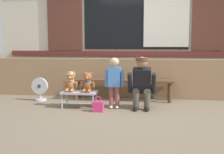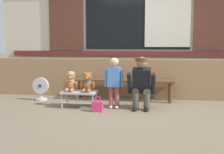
{
  "view_description": "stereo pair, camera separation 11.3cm",
  "coord_description": "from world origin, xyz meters",
  "px_view_note": "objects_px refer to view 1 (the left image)",
  "views": [
    {
      "loc": [
        0.44,
        -4.77,
        1.17
      ],
      "look_at": [
        -0.35,
        0.51,
        0.55
      ],
      "focal_mm": 45.42,
      "sensor_mm": 36.0,
      "label": 1
    },
    {
      "loc": [
        0.55,
        -4.75,
        1.17
      ],
      "look_at": [
        -0.35,
        0.51,
        0.55
      ],
      "focal_mm": 45.42,
      "sensor_mm": 36.0,
      "label": 2
    }
  ],
  "objects_px": {
    "child_standing": "(114,76)",
    "adult_crouching": "(142,83)",
    "small_display_bench": "(79,93)",
    "handbag_on_ground": "(98,106)",
    "floor_fan": "(40,89)",
    "teddy_bear_with_hat": "(71,82)",
    "teddy_bear_plain": "(88,83)",
    "wooden_bench_long": "(123,82)"
  },
  "relations": [
    {
      "from": "child_standing",
      "to": "adult_crouching",
      "type": "height_order",
      "value": "child_standing"
    },
    {
      "from": "small_display_bench",
      "to": "handbag_on_ground",
      "type": "relative_size",
      "value": 2.35
    },
    {
      "from": "child_standing",
      "to": "floor_fan",
      "type": "distance_m",
      "value": 1.73
    },
    {
      "from": "teddy_bear_with_hat",
      "to": "floor_fan",
      "type": "xyz_separation_m",
      "value": [
        -0.82,
        0.49,
        -0.23
      ]
    },
    {
      "from": "teddy_bear_with_hat",
      "to": "adult_crouching",
      "type": "xyz_separation_m",
      "value": [
        1.32,
        0.05,
        0.01
      ]
    },
    {
      "from": "small_display_bench",
      "to": "floor_fan",
      "type": "distance_m",
      "value": 1.1
    },
    {
      "from": "small_display_bench",
      "to": "teddy_bear_plain",
      "type": "height_order",
      "value": "teddy_bear_plain"
    },
    {
      "from": "adult_crouching",
      "to": "child_standing",
      "type": "bearing_deg",
      "value": -177.2
    },
    {
      "from": "wooden_bench_long",
      "to": "teddy_bear_plain",
      "type": "xyz_separation_m",
      "value": [
        -0.56,
        -0.8,
        0.09
      ]
    },
    {
      "from": "handbag_on_ground",
      "to": "adult_crouching",
      "type": "bearing_deg",
      "value": 24.18
    },
    {
      "from": "handbag_on_ground",
      "to": "wooden_bench_long",
      "type": "bearing_deg",
      "value": 74.33
    },
    {
      "from": "wooden_bench_long",
      "to": "teddy_bear_plain",
      "type": "bearing_deg",
      "value": -124.77
    },
    {
      "from": "child_standing",
      "to": "floor_fan",
      "type": "bearing_deg",
      "value": 163.91
    },
    {
      "from": "wooden_bench_long",
      "to": "teddy_bear_plain",
      "type": "height_order",
      "value": "teddy_bear_plain"
    },
    {
      "from": "wooden_bench_long",
      "to": "child_standing",
      "type": "bearing_deg",
      "value": -94.85
    },
    {
      "from": "child_standing",
      "to": "adult_crouching",
      "type": "xyz_separation_m",
      "value": [
        0.51,
        0.02,
        -0.11
      ]
    },
    {
      "from": "teddy_bear_with_hat",
      "to": "handbag_on_ground",
      "type": "distance_m",
      "value": 0.74
    },
    {
      "from": "adult_crouching",
      "to": "floor_fan",
      "type": "xyz_separation_m",
      "value": [
        -2.14,
        0.44,
        -0.24
      ]
    },
    {
      "from": "small_display_bench",
      "to": "child_standing",
      "type": "relative_size",
      "value": 0.67
    },
    {
      "from": "handbag_on_ground",
      "to": "floor_fan",
      "type": "bearing_deg",
      "value": 150.65
    },
    {
      "from": "adult_crouching",
      "to": "small_display_bench",
      "type": "bearing_deg",
      "value": -177.4
    },
    {
      "from": "small_display_bench",
      "to": "child_standing",
      "type": "bearing_deg",
      "value": 2.44
    },
    {
      "from": "teddy_bear_plain",
      "to": "handbag_on_ground",
      "type": "xyz_separation_m",
      "value": [
        0.25,
        -0.28,
        -0.37
      ]
    },
    {
      "from": "teddy_bear_with_hat",
      "to": "floor_fan",
      "type": "relative_size",
      "value": 0.76
    },
    {
      "from": "wooden_bench_long",
      "to": "adult_crouching",
      "type": "distance_m",
      "value": 0.88
    },
    {
      "from": "teddy_bear_with_hat",
      "to": "child_standing",
      "type": "distance_m",
      "value": 0.82
    },
    {
      "from": "child_standing",
      "to": "floor_fan",
      "type": "relative_size",
      "value": 2.0
    },
    {
      "from": "small_display_bench",
      "to": "teddy_bear_plain",
      "type": "distance_m",
      "value": 0.25
    },
    {
      "from": "teddy_bear_plain",
      "to": "floor_fan",
      "type": "relative_size",
      "value": 0.76
    },
    {
      "from": "teddy_bear_with_hat",
      "to": "handbag_on_ground",
      "type": "xyz_separation_m",
      "value": [
        0.57,
        -0.29,
        -0.38
      ]
    },
    {
      "from": "child_standing",
      "to": "handbag_on_ground",
      "type": "height_order",
      "value": "child_standing"
    },
    {
      "from": "teddy_bear_with_hat",
      "to": "adult_crouching",
      "type": "height_order",
      "value": "adult_crouching"
    },
    {
      "from": "floor_fan",
      "to": "wooden_bench_long",
      "type": "bearing_deg",
      "value": 10.22
    },
    {
      "from": "teddy_bear_with_hat",
      "to": "floor_fan",
      "type": "height_order",
      "value": "teddy_bear_with_hat"
    },
    {
      "from": "teddy_bear_plain",
      "to": "child_standing",
      "type": "bearing_deg",
      "value": 3.07
    },
    {
      "from": "wooden_bench_long",
      "to": "small_display_bench",
      "type": "relative_size",
      "value": 3.28
    },
    {
      "from": "floor_fan",
      "to": "child_standing",
      "type": "bearing_deg",
      "value": -16.09
    },
    {
      "from": "wooden_bench_long",
      "to": "floor_fan",
      "type": "height_order",
      "value": "floor_fan"
    },
    {
      "from": "small_display_bench",
      "to": "adult_crouching",
      "type": "height_order",
      "value": "adult_crouching"
    },
    {
      "from": "teddy_bear_with_hat",
      "to": "teddy_bear_plain",
      "type": "distance_m",
      "value": 0.32
    },
    {
      "from": "adult_crouching",
      "to": "floor_fan",
      "type": "height_order",
      "value": "adult_crouching"
    },
    {
      "from": "child_standing",
      "to": "teddy_bear_with_hat",
      "type": "bearing_deg",
      "value": -178.19
    }
  ]
}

